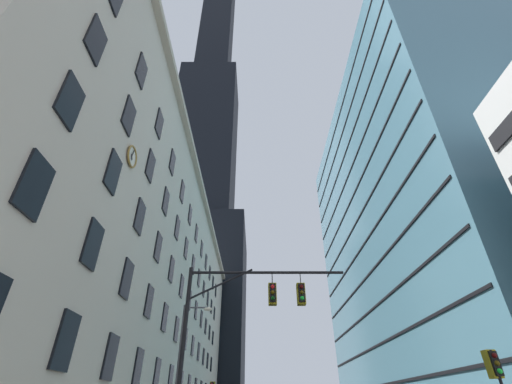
# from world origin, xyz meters

# --- Properties ---
(station_building) EXTENTS (17.83, 71.18, 28.04)m
(station_building) POSITION_xyz_m (-19.58, 29.59, 14.00)
(station_building) COLOR beige
(station_building) RESTS_ON ground
(dark_skyscraper) EXTENTS (29.88, 29.88, 222.75)m
(dark_skyscraper) POSITION_xyz_m (-21.33, 80.87, 66.07)
(dark_skyscraper) COLOR black
(dark_skyscraper) RESTS_ON ground
(glass_office_midrise) EXTENTS (19.25, 46.69, 47.45)m
(glass_office_midrise) POSITION_xyz_m (20.57, 31.26, 23.72)
(glass_office_midrise) COLOR teal
(glass_office_midrise) RESTS_ON ground
(traffic_signal_mast) EXTENTS (7.92, 0.63, 7.62)m
(traffic_signal_mast) POSITION_xyz_m (-3.59, 5.01, 5.58)
(traffic_signal_mast) COLOR black
(traffic_signal_mast) RESTS_ON sidewalk_left
(traffic_light_near_right) EXTENTS (0.40, 0.63, 3.57)m
(traffic_light_near_right) POSITION_xyz_m (6.36, 3.53, 3.00)
(traffic_light_near_right) COLOR black
(traffic_light_near_right) RESTS_ON sidewalk_right
(street_lamppost) EXTENTS (1.89, 0.32, 7.28)m
(street_lamppost) POSITION_xyz_m (-7.65, 11.04, 4.47)
(street_lamppost) COLOR #47474C
(street_lamppost) RESTS_ON sidewalk_left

